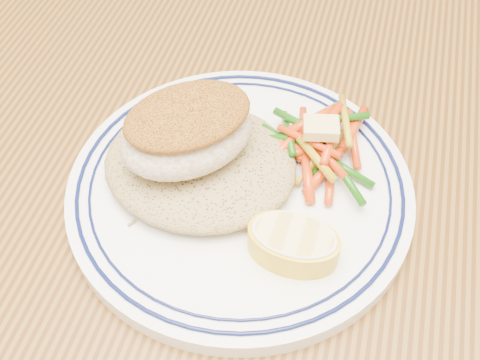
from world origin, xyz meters
name	(u,v)px	position (x,y,z in m)	size (l,w,h in m)	color
dining_table	(279,236)	(0.00, 0.00, 0.65)	(1.50, 0.90, 0.75)	#4B2C0F
plate	(240,189)	(-0.03, -0.04, 0.76)	(0.27, 0.27, 0.02)	white
rice_pilaf	(200,161)	(-0.06, -0.03, 0.78)	(0.15, 0.13, 0.03)	olive
fish_fillet	(187,131)	(-0.07, -0.04, 0.81)	(0.12, 0.12, 0.05)	beige
vegetable_pile	(317,144)	(0.02, 0.01, 0.78)	(0.10, 0.11, 0.03)	#154E09
butter_pat	(321,128)	(0.02, 0.01, 0.80)	(0.03, 0.02, 0.01)	#F2D376
lemon_wedge	(293,243)	(0.02, -0.09, 0.78)	(0.07, 0.06, 0.03)	yellow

